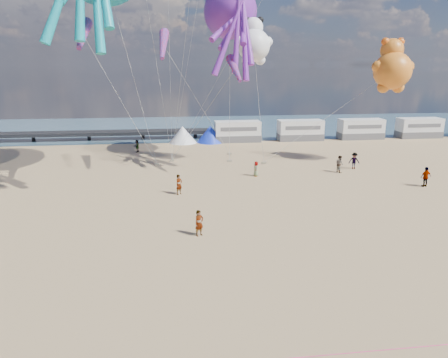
# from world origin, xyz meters

# --- Properties ---
(ground) EXTENTS (120.00, 120.00, 0.00)m
(ground) POSITION_xyz_m (0.00, 0.00, 0.00)
(ground) COLOR tan
(ground) RESTS_ON ground
(water) EXTENTS (120.00, 120.00, 0.00)m
(water) POSITION_xyz_m (0.00, 55.00, 0.02)
(water) COLOR #375569
(water) RESTS_ON ground
(pier) EXTENTS (60.00, 3.00, 0.50)m
(pier) POSITION_xyz_m (-28.00, 44.00, 1.00)
(pier) COLOR black
(pier) RESTS_ON ground
(motorhome_0) EXTENTS (6.60, 2.50, 3.00)m
(motorhome_0) POSITION_xyz_m (6.00, 40.00, 1.50)
(motorhome_0) COLOR silver
(motorhome_0) RESTS_ON ground
(motorhome_1) EXTENTS (6.60, 2.50, 3.00)m
(motorhome_1) POSITION_xyz_m (15.50, 40.00, 1.50)
(motorhome_1) COLOR silver
(motorhome_1) RESTS_ON ground
(motorhome_2) EXTENTS (6.60, 2.50, 3.00)m
(motorhome_2) POSITION_xyz_m (25.00, 40.00, 1.50)
(motorhome_2) COLOR silver
(motorhome_2) RESTS_ON ground
(motorhome_3) EXTENTS (6.60, 2.50, 3.00)m
(motorhome_3) POSITION_xyz_m (34.50, 40.00, 1.50)
(motorhome_3) COLOR silver
(motorhome_3) RESTS_ON ground
(tent_white) EXTENTS (4.00, 4.00, 2.40)m
(tent_white) POSITION_xyz_m (-2.00, 40.00, 1.20)
(tent_white) COLOR white
(tent_white) RESTS_ON ground
(tent_blue) EXTENTS (4.00, 4.00, 2.40)m
(tent_blue) POSITION_xyz_m (2.00, 40.00, 1.20)
(tent_blue) COLOR #1933CC
(tent_blue) RESTS_ON ground
(standing_person) EXTENTS (0.77, 0.69, 1.77)m
(standing_person) POSITION_xyz_m (-1.65, 6.96, 0.88)
(standing_person) COLOR tan
(standing_person) RESTS_ON ground
(beachgoer_0) EXTENTS (0.38, 0.57, 1.52)m
(beachgoer_0) POSITION_xyz_m (4.98, 20.97, 0.76)
(beachgoer_0) COLOR #7F6659
(beachgoer_0) RESTS_ON ground
(beachgoer_1) EXTENTS (0.78, 1.00, 1.80)m
(beachgoer_1) POSITION_xyz_m (13.94, 21.35, 0.90)
(beachgoer_1) COLOR #7F6659
(beachgoer_1) RESTS_ON ground
(beachgoer_2) EXTENTS (1.00, 0.86, 1.80)m
(beachgoer_2) POSITION_xyz_m (16.10, 22.55, 0.90)
(beachgoer_2) COLOR #7F6659
(beachgoer_2) RESTS_ON ground
(beachgoer_3) EXTENTS (1.30, 0.87, 1.88)m
(beachgoer_3) POSITION_xyz_m (19.83, 15.48, 0.94)
(beachgoer_3) COLOR #7F6659
(beachgoer_3) RESTS_ON ground
(beachgoer_4) EXTENTS (0.65, 1.01, 1.60)m
(beachgoer_4) POSITION_xyz_m (-8.02, 34.27, 0.80)
(beachgoer_4) COLOR #7F6659
(beachgoer_4) RESTS_ON ground
(beachgoer_5) EXTENTS (1.59, 1.49, 1.79)m
(beachgoer_5) POSITION_xyz_m (-2.85, 15.92, 0.89)
(beachgoer_5) COLOR #7F6659
(beachgoer_5) RESTS_ON ground
(sandbag_a) EXTENTS (0.50, 0.35, 0.22)m
(sandbag_a) POSITION_xyz_m (-5.20, 26.83, 0.11)
(sandbag_a) COLOR gray
(sandbag_a) RESTS_ON ground
(sandbag_b) EXTENTS (0.50, 0.35, 0.22)m
(sandbag_b) POSITION_xyz_m (3.12, 27.40, 0.11)
(sandbag_b) COLOR gray
(sandbag_b) RESTS_ON ground
(sandbag_c) EXTENTS (0.50, 0.35, 0.22)m
(sandbag_c) POSITION_xyz_m (6.92, 26.03, 0.11)
(sandbag_c) COLOR gray
(sandbag_c) RESTS_ON ground
(sandbag_d) EXTENTS (0.50, 0.35, 0.22)m
(sandbag_d) POSITION_xyz_m (3.67, 31.37, 0.11)
(sandbag_d) COLOR gray
(sandbag_d) RESTS_ON ground
(sandbag_e) EXTENTS (0.50, 0.35, 0.22)m
(sandbag_e) POSITION_xyz_m (-3.54, 28.45, 0.11)
(sandbag_e) COLOR gray
(sandbag_e) RESTS_ON ground
(kite_octopus_purple) EXTENTS (8.52, 11.76, 12.36)m
(kite_octopus_purple) POSITION_xyz_m (3.31, 28.83, 16.42)
(kite_octopus_purple) COLOR #75269C
(kite_panda) EXTENTS (4.98, 4.82, 5.69)m
(kite_panda) POSITION_xyz_m (5.29, 25.05, 12.81)
(kite_panda) COLOR white
(kite_teddy_orange) EXTENTS (5.72, 5.51, 6.75)m
(kite_teddy_orange) POSITION_xyz_m (20.11, 23.94, 10.29)
(kite_teddy_orange) COLOR orange
(windsock_left) EXTENTS (1.68, 7.22, 7.16)m
(windsock_left) POSITION_xyz_m (-10.56, 19.82, 13.38)
(windsock_left) COLOR red
(windsock_mid) EXTENTS (1.21, 6.13, 6.10)m
(windsock_mid) POSITION_xyz_m (-3.90, 23.07, 12.73)
(windsock_mid) COLOR red
(windsock_right) EXTENTS (1.37, 4.35, 4.28)m
(windsock_right) POSITION_xyz_m (2.74, 20.95, 10.50)
(windsock_right) COLOR red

